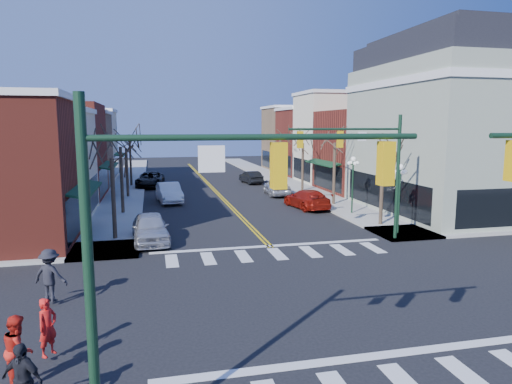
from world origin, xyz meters
TOP-DOWN VIEW (x-y plane):
  - ground at (0.00, 0.00)m, footprint 160.00×160.00m
  - sidewalk_left at (-8.75, 20.00)m, footprint 3.50×70.00m
  - sidewalk_right at (8.75, 20.00)m, footprint 3.50×70.00m
  - bldg_left_stucco_a at (-15.50, 19.50)m, footprint 10.00×7.00m
  - bldg_left_brick_b at (-15.50, 27.50)m, footprint 10.00×9.00m
  - bldg_left_tan at (-15.50, 35.75)m, footprint 10.00×7.50m
  - bldg_left_stucco_b at (-15.50, 43.50)m, footprint 10.00×8.00m
  - bldg_right_brick_a at (15.50, 25.75)m, footprint 10.00×8.50m
  - bldg_right_stucco at (15.50, 33.50)m, footprint 10.00×7.00m
  - bldg_right_brick_b at (15.50, 41.00)m, footprint 10.00×8.00m
  - bldg_right_tan at (15.50, 49.00)m, footprint 10.00×8.00m
  - victorian_corner at (16.50, 14.50)m, footprint 12.25×14.25m
  - traffic_mast_near_left at (-5.55, -7.40)m, footprint 6.60×0.28m
  - traffic_mast_far_right at (5.55, 7.40)m, footprint 6.60×0.28m
  - lamppost_corner at (8.20, 8.50)m, footprint 0.36×0.36m
  - lamppost_midblock at (8.20, 15.00)m, footprint 0.36×0.36m
  - tree_left_a at (-8.40, 11.00)m, footprint 0.24×0.24m
  - tree_left_b at (-8.40, 19.00)m, footprint 0.24×0.24m
  - tree_left_c at (-8.40, 27.00)m, footprint 0.24×0.24m
  - tree_left_d at (-8.40, 35.00)m, footprint 0.24×0.24m
  - tree_right_a at (8.40, 11.00)m, footprint 0.24×0.24m
  - tree_right_b at (8.40, 19.00)m, footprint 0.24×0.24m
  - tree_right_c at (8.40, 27.00)m, footprint 0.24×0.24m
  - tree_right_d at (8.40, 35.00)m, footprint 0.24×0.24m
  - car_left_near at (-6.40, 10.14)m, footprint 2.26×4.99m
  - car_left_mid at (-4.80, 23.66)m, footprint 2.28×5.24m
  - car_left_far at (-6.40, 34.08)m, footprint 3.26×6.06m
  - car_right_near at (5.80, 18.25)m, footprint 2.82×5.48m
  - car_right_mid at (5.32, 25.45)m, footprint 2.31×5.05m
  - car_right_far at (4.80, 34.58)m, footprint 2.08×4.47m
  - pedestrian_red_a at (-9.23, -2.71)m, footprint 0.68×0.73m
  - pedestrian_red_b at (-9.65, -4.03)m, footprint 0.86×1.00m
  - pedestrian_dark_a at (-9.18, -5.55)m, footprint 1.10×0.84m
  - pedestrian_dark_b at (-10.00, 1.58)m, footprint 1.46×1.17m

SIDE VIEW (x-z plane):
  - ground at x=0.00m, z-range 0.00..0.00m
  - sidewalk_left at x=-8.75m, z-range 0.00..0.15m
  - sidewalk_right at x=8.75m, z-range 0.00..0.15m
  - car_right_far at x=4.80m, z-range 0.00..1.42m
  - car_right_near at x=5.80m, z-range 0.00..1.52m
  - car_left_far at x=-6.40m, z-range 0.00..1.62m
  - car_left_near at x=-6.40m, z-range 0.00..1.66m
  - car_left_mid at x=-4.80m, z-range 0.00..1.68m
  - car_right_mid at x=5.32m, z-range 0.00..1.68m
  - pedestrian_red_a at x=-9.23m, z-range 0.15..1.83m
  - pedestrian_dark_a at x=-9.18m, z-range 0.15..1.89m
  - pedestrian_red_b at x=-9.65m, z-range 0.15..1.93m
  - pedestrian_dark_b at x=-10.00m, z-range 0.15..2.13m
  - tree_left_c at x=-8.40m, z-range 0.00..4.55m
  - tree_right_a at x=8.40m, z-range 0.00..4.62m
  - tree_left_a at x=-8.40m, z-range 0.00..4.76m
  - tree_right_c at x=8.40m, z-range 0.00..4.83m
  - tree_left_d at x=-8.40m, z-range 0.00..4.90m
  - tree_right_d at x=8.40m, z-range 0.00..4.97m
  - tree_left_b at x=-8.40m, z-range 0.00..5.04m
  - tree_right_b at x=8.40m, z-range 0.00..5.18m
  - lamppost_corner at x=8.20m, z-range 0.80..5.13m
  - lamppost_midblock at x=8.20m, z-range 0.80..5.13m
  - bldg_left_stucco_a at x=-15.50m, z-range 0.00..7.50m
  - bldg_left_tan at x=-15.50m, z-range 0.00..7.80m
  - bldg_right_brick_a at x=15.50m, z-range 0.00..8.00m
  - bldg_left_stucco_b at x=-15.50m, z-range 0.00..8.20m
  - bldg_left_brick_b at x=-15.50m, z-range 0.00..8.50m
  - bldg_right_brick_b at x=15.50m, z-range 0.00..8.50m
  - bldg_right_tan at x=15.50m, z-range 0.00..9.00m
  - traffic_mast_near_left at x=-5.55m, z-range 1.11..8.31m
  - traffic_mast_far_right at x=5.55m, z-range 1.11..8.31m
  - bldg_right_stucco at x=15.50m, z-range 0.00..10.00m
  - victorian_corner at x=16.50m, z-range 0.01..13.31m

